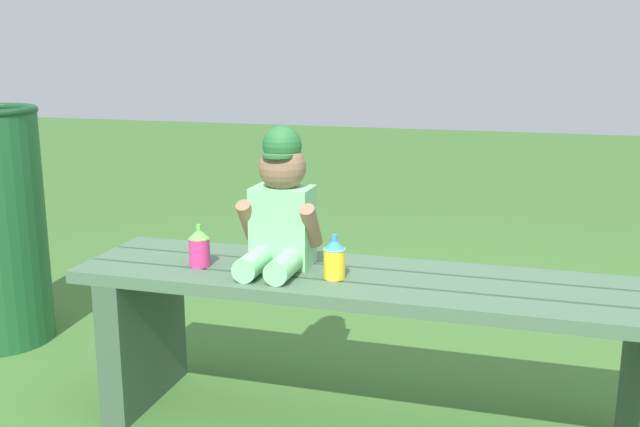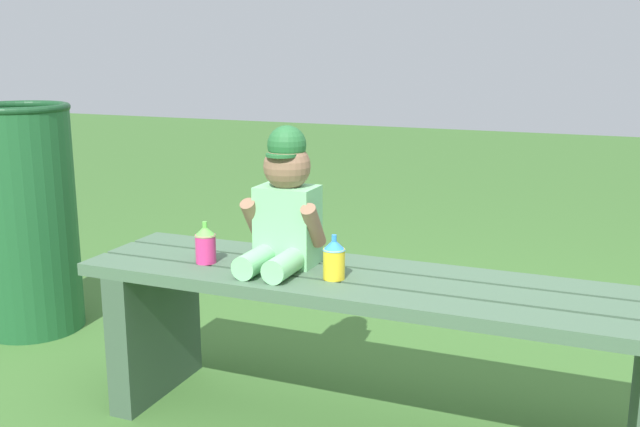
% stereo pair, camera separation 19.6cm
% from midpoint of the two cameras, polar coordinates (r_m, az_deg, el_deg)
% --- Properties ---
extents(park_bench, '(1.69, 0.40, 0.47)m').
position_cam_midpoint_polar(park_bench, '(2.07, 1.32, -8.90)').
color(park_bench, '#47664C').
rests_on(park_bench, ground_plane).
extents(child_figure, '(0.23, 0.27, 0.40)m').
position_cam_midpoint_polar(child_figure, '(2.07, -5.82, 0.52)').
color(child_figure, '#7FCC8C').
rests_on(child_figure, park_bench).
extents(sippy_cup_left, '(0.06, 0.06, 0.12)m').
position_cam_midpoint_polar(sippy_cup_left, '(2.14, -12.06, -2.60)').
color(sippy_cup_left, '#E5337F').
rests_on(sippy_cup_left, park_bench).
extents(sippy_cup_right, '(0.06, 0.06, 0.12)m').
position_cam_midpoint_polar(sippy_cup_right, '(1.98, -1.70, -3.53)').
color(sippy_cup_right, yellow).
rests_on(sippy_cup_right, park_bench).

